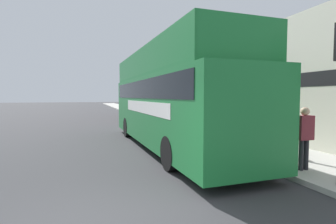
% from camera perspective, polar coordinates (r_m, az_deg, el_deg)
% --- Properties ---
extents(ground_plane, '(144.00, 144.00, 0.00)m').
position_cam_1_polar(ground_plane, '(25.31, -17.61, -1.58)').
color(ground_plane, '#333335').
extents(sidewalk, '(3.17, 108.00, 0.14)m').
position_cam_1_polar(sidewalk, '(23.27, -1.24, -1.68)').
color(sidewalk, '#ADAAA3').
rests_on(sidewalk, ground_plane).
extents(brick_terrace_rear, '(6.00, 17.11, 7.79)m').
position_cam_1_polar(brick_terrace_rear, '(25.34, 8.52, 7.36)').
color(brick_terrace_rear, brown).
rests_on(brick_terrace_rear, ground_plane).
extents(tour_bus, '(2.78, 11.24, 4.04)m').
position_cam_1_polar(tour_bus, '(11.04, 0.02, 1.97)').
color(tour_bus, '#1E7A38').
rests_on(tour_bus, ground_plane).
extents(parked_car_ahead_of_bus, '(2.05, 4.46, 1.46)m').
position_cam_1_polar(parked_car_ahead_of_bus, '(18.50, -5.66, -1.14)').
color(parked_car_ahead_of_bus, silver).
rests_on(parked_car_ahead_of_bus, ground_plane).
extents(pedestrian_nearest, '(0.45, 0.25, 1.73)m').
position_cam_1_polar(pedestrian_nearest, '(8.06, 27.56, -3.93)').
color(pedestrian_nearest, '#232328').
rests_on(pedestrian_nearest, sidewalk).
extents(pedestrian_second, '(0.43, 0.24, 1.65)m').
position_cam_1_polar(pedestrian_second, '(10.22, 18.67, -2.48)').
color(pedestrian_second, '#232328').
rests_on(pedestrian_second, sidewalk).
extents(lamp_post_nearest, '(0.35, 0.35, 5.16)m').
position_cam_1_polar(lamp_post_nearest, '(11.43, 11.06, 10.92)').
color(lamp_post_nearest, black).
rests_on(lamp_post_nearest, sidewalk).
extents(lamp_post_second, '(0.35, 0.35, 4.31)m').
position_cam_1_polar(lamp_post_second, '(17.91, 0.53, 6.61)').
color(lamp_post_second, black).
rests_on(lamp_post_second, sidewalk).
extents(lamp_post_third, '(0.35, 0.35, 4.40)m').
position_cam_1_polar(lamp_post_third, '(24.64, -5.05, 5.87)').
color(lamp_post_third, black).
rests_on(lamp_post_third, sidewalk).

